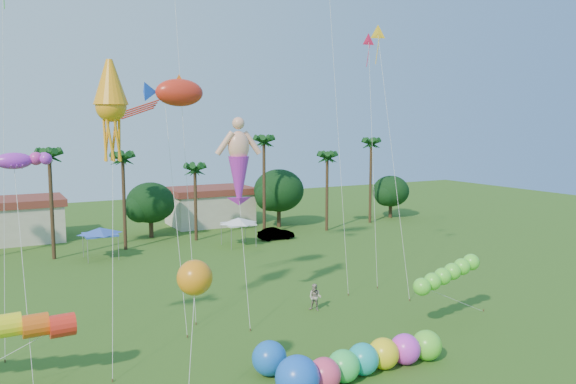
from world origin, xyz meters
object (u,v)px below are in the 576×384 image
caterpillar_inflatable (357,362)px  blue_ball (269,358)px  spectator_b (315,297)px  car_b (276,234)px

caterpillar_inflatable → blue_ball: 4.49m
spectator_b → blue_ball: spectator_b is taller
spectator_b → caterpillar_inflatable: caterpillar_inflatable is taller
car_b → blue_ball: bearing=155.3°
car_b → spectator_b: 24.58m
car_b → spectator_b: bearing=162.2°
caterpillar_inflatable → blue_ball: caterpillar_inflatable is taller
spectator_b → blue_ball: (-7.31, -7.58, -0.04)m
spectator_b → caterpillar_inflatable: size_ratio=0.18×
car_b → spectator_b: size_ratio=2.13×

